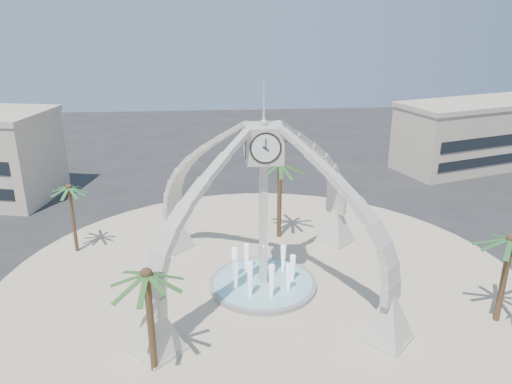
{
  "coord_description": "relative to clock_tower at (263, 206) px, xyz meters",
  "views": [
    {
      "loc": [
        -3.21,
        -32.44,
        19.54
      ],
      "look_at": [
        -0.36,
        2.0,
        6.83
      ],
      "focal_mm": 35.0,
      "sensor_mm": 36.0,
      "label": 1
    }
  ],
  "objects": [
    {
      "name": "palm_east",
      "position": [
        15.09,
        -5.58,
        -0.54
      ],
      "size": [
        5.19,
        5.19,
        6.84
      ],
      "rotation": [
        0.0,
        0.0,
        -0.25
      ],
      "color": "brown",
      "rests_on": "ground"
    },
    {
      "name": "palm_south",
      "position": [
        -7.1,
        -8.65,
        -0.29
      ],
      "size": [
        5.54,
        5.54,
        7.09
      ],
      "rotation": [
        0.0,
        0.0,
        0.42
      ],
      "color": "brown",
      "rests_on": "ground"
    },
    {
      "name": "building_ne",
      "position": [
        30.0,
        28.0,
        -2.18
      ],
      "size": [
        21.87,
        14.17,
        8.6
      ],
      "rotation": [
        0.0,
        0.0,
        0.31
      ],
      "color": "#C1B297",
      "rests_on": "ground"
    },
    {
      "name": "clock_tower",
      "position": [
        0.0,
        0.0,
        0.0
      ],
      "size": [
        17.94,
        17.94,
        16.3
      ],
      "color": "beige",
      "rests_on": "ground"
    },
    {
      "name": "ground",
      "position": [
        0.0,
        0.0,
        -6.49
      ],
      "size": [
        140.0,
        140.0,
        0.0
      ],
      "primitive_type": "plane",
      "color": "#282828",
      "rests_on": "ground"
    },
    {
      "name": "palm_north",
      "position": [
        2.26,
        8.51,
        0.38
      ],
      "size": [
        5.63,
        5.63,
        7.8
      ],
      "rotation": [
        0.0,
        0.0,
        -0.37
      ],
      "color": "brown",
      "rests_on": "ground"
    },
    {
      "name": "palm_west",
      "position": [
        -15.33,
        7.08,
        -0.74
      ],
      "size": [
        4.36,
        4.36,
        6.49
      ],
      "rotation": [
        0.0,
        0.0,
        0.39
      ],
      "color": "brown",
      "rests_on": "ground"
    },
    {
      "name": "plaza",
      "position": [
        0.0,
        0.0,
        -6.46
      ],
      "size": [
        40.0,
        40.0,
        0.06
      ],
      "primitive_type": "cylinder",
      "color": "beige",
      "rests_on": "ground"
    },
    {
      "name": "fountain",
      "position": [
        0.0,
        0.0,
        -6.2
      ],
      "size": [
        8.0,
        8.0,
        3.62
      ],
      "color": "gray",
      "rests_on": "ground"
    }
  ]
}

